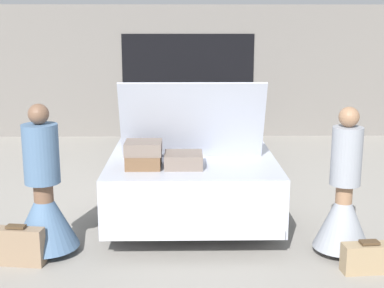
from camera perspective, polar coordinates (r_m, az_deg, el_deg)
name	(u,v)px	position (r m, az deg, el deg)	size (l,w,h in m)	color
ground_plane	(191,190)	(7.93, -0.15, -4.89)	(40.00, 40.00, 0.00)	gray
garage_wall_back	(188,72)	(11.56, -0.43, 7.67)	(12.00, 0.14, 2.80)	slate
car	(190,150)	(7.79, -0.18, -0.66)	(2.02, 4.78, 1.76)	#B2B7C6
person_left	(44,202)	(5.84, -15.50, -6.01)	(0.70, 0.70, 1.61)	brown
person_right	(343,203)	(5.83, 15.85, -6.10)	(0.60, 0.60, 1.58)	#997051
suitcase_beside_left_person	(17,246)	(5.78, -18.12, -10.31)	(0.56, 0.22, 0.42)	#8C7259
suitcase_beside_right_person	(368,258)	(5.63, 18.29, -11.45)	(0.53, 0.22, 0.32)	#9E8460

